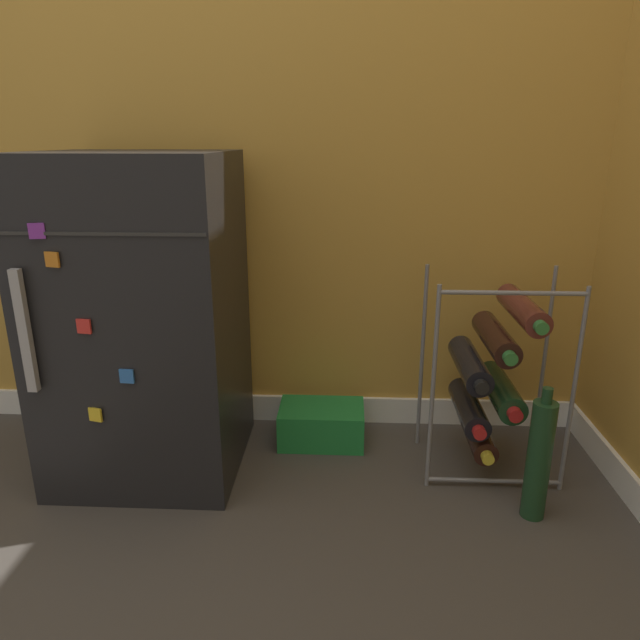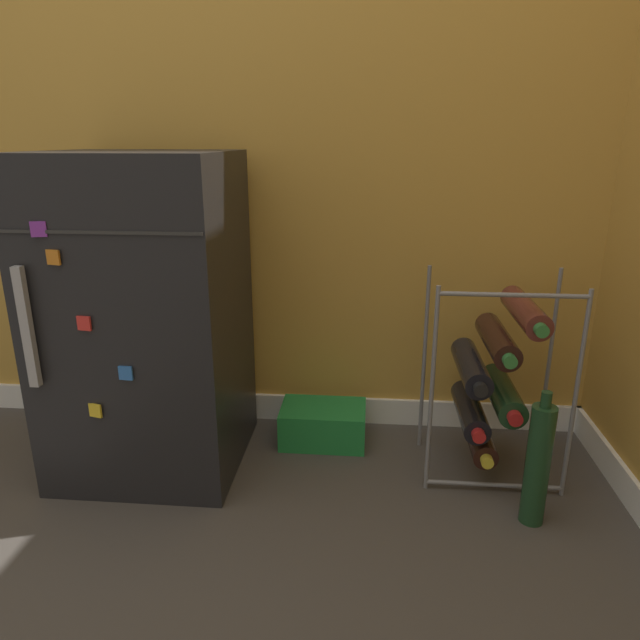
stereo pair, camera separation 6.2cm
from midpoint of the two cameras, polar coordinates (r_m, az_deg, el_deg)
ground_plane at (r=1.54m, az=-3.06°, el=-19.97°), size 14.00×14.00×0.00m
wall_back at (r=1.86m, az=-1.63°, el=26.88°), size 6.76×0.07×2.50m
mini_fridge at (r=1.70m, az=-18.11°, el=0.11°), size 0.51×0.51×0.91m
wine_rack at (r=1.70m, az=15.57°, el=-5.24°), size 0.38×0.33×0.59m
soda_box at (r=1.88m, az=-0.80°, el=-10.36°), size 0.27×0.18×0.12m
loose_bottle_floor at (r=1.58m, az=19.96°, el=-12.98°), size 0.06×0.06×0.36m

